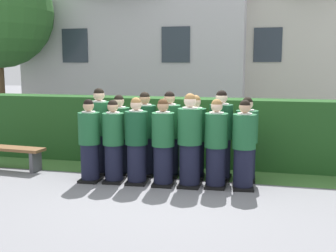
% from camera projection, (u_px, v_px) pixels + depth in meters
% --- Properties ---
extents(ground_plane, '(60.00, 60.00, 0.00)m').
position_uv_depth(ground_plane, '(164.00, 184.00, 7.68)').
color(ground_plane, slate).
extents(student_front_row_0, '(0.41, 0.50, 1.56)m').
position_uv_depth(student_front_row_0, '(89.00, 143.00, 7.80)').
color(student_front_row_0, black).
rests_on(student_front_row_0, ground).
extents(student_front_row_1, '(0.40, 0.51, 1.55)m').
position_uv_depth(student_front_row_1, '(114.00, 143.00, 7.75)').
color(student_front_row_1, black).
rests_on(student_front_row_1, ground).
extents(student_front_row_2, '(0.42, 0.49, 1.60)m').
position_uv_depth(student_front_row_2, '(136.00, 143.00, 7.66)').
color(student_front_row_2, black).
rests_on(student_front_row_2, ground).
extents(student_front_row_3, '(0.41, 0.52, 1.59)m').
position_uv_depth(student_front_row_3, '(163.00, 144.00, 7.54)').
color(student_front_row_3, black).
rests_on(student_front_row_3, ground).
extents(student_front_row_4, '(0.44, 0.53, 1.69)m').
position_uv_depth(student_front_row_4, '(190.00, 142.00, 7.47)').
color(student_front_row_4, black).
rests_on(student_front_row_4, ground).
extents(student_front_row_5, '(0.41, 0.46, 1.60)m').
position_uv_depth(student_front_row_5, '(216.00, 146.00, 7.42)').
color(student_front_row_5, black).
rests_on(student_front_row_5, ground).
extents(student_front_row_6, '(0.42, 0.50, 1.59)m').
position_uv_depth(student_front_row_6, '(244.00, 147.00, 7.33)').
color(student_front_row_6, black).
rests_on(student_front_row_6, ground).
extents(student_rear_row_0, '(0.45, 0.50, 1.73)m').
position_uv_depth(student_rear_row_0, '(100.00, 133.00, 8.36)').
color(student_rear_row_0, black).
rests_on(student_rear_row_0, ground).
extents(student_rear_row_1, '(0.43, 0.50, 1.61)m').
position_uv_depth(student_rear_row_1, '(120.00, 137.00, 8.27)').
color(student_rear_row_1, black).
rests_on(student_rear_row_1, ground).
extents(student_rear_row_2, '(0.43, 0.48, 1.67)m').
position_uv_depth(student_rear_row_2, '(145.00, 136.00, 8.23)').
color(student_rear_row_2, black).
rests_on(student_rear_row_2, ground).
extents(student_rear_row_3, '(0.44, 0.52, 1.68)m').
position_uv_depth(student_rear_row_3, '(169.00, 136.00, 8.15)').
color(student_rear_row_3, black).
rests_on(student_rear_row_3, ground).
extents(student_rear_row_4, '(0.42, 0.52, 1.62)m').
position_uv_depth(student_rear_row_4, '(195.00, 139.00, 8.01)').
color(student_rear_row_4, black).
rests_on(student_rear_row_4, ground).
extents(student_rear_row_5, '(0.45, 0.54, 1.72)m').
position_uv_depth(student_rear_row_5, '(221.00, 137.00, 7.94)').
color(student_rear_row_5, black).
rests_on(student_rear_row_5, ground).
extents(student_rear_row_6, '(0.42, 0.47, 1.60)m').
position_uv_depth(student_rear_row_6, '(246.00, 141.00, 7.85)').
color(student_rear_row_6, black).
rests_on(student_rear_row_6, ground).
extents(hedge, '(9.47, 0.70, 1.47)m').
position_uv_depth(hedge, '(183.00, 131.00, 9.18)').
color(hedge, '#214C1E').
rests_on(hedge, ground).
extents(school_building_main, '(8.01, 3.72, 6.76)m').
position_uv_depth(school_building_main, '(140.00, 28.00, 14.90)').
color(school_building_main, silver).
rests_on(school_building_main, ground).
extents(school_building_annex, '(6.25, 3.46, 6.29)m').
position_uv_depth(school_building_annex, '(307.00, 34.00, 14.71)').
color(school_building_annex, beige).
rests_on(school_building_annex, ground).
extents(wooden_bench, '(1.42, 0.46, 0.48)m').
position_uv_depth(wooden_bench, '(13.00, 153.00, 8.70)').
color(wooden_bench, brown).
rests_on(wooden_bench, ground).
extents(lawn_strip, '(9.47, 0.90, 0.01)m').
position_uv_depth(lawn_strip, '(175.00, 172.00, 8.52)').
color(lawn_strip, '#477A38').
rests_on(lawn_strip, ground).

